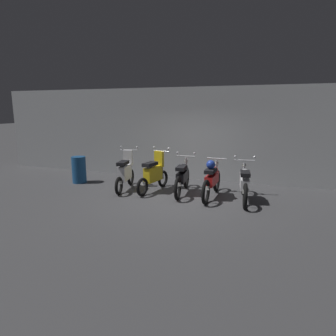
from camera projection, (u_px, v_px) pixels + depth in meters
ground_plane at (176, 199)px, 8.02m from camera, size 80.00×80.00×0.00m
back_wall at (199, 134)px, 10.10m from camera, size 16.00×0.30×3.16m
motorbike_slot_0 at (125, 172)px, 8.92m from camera, size 0.58×1.67×1.29m
motorbike_slot_1 at (154, 174)px, 8.73m from camera, size 0.58×1.67×1.29m
motorbike_slot_2 at (183, 177)px, 8.52m from camera, size 0.59×1.95×1.15m
motorbike_slot_3 at (212, 179)px, 8.10m from camera, size 0.56×1.95×1.08m
motorbike_slot_4 at (244, 183)px, 7.80m from camera, size 0.59×1.95×1.15m
trash_bin at (79, 170)px, 9.76m from camera, size 0.46×0.46×0.88m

